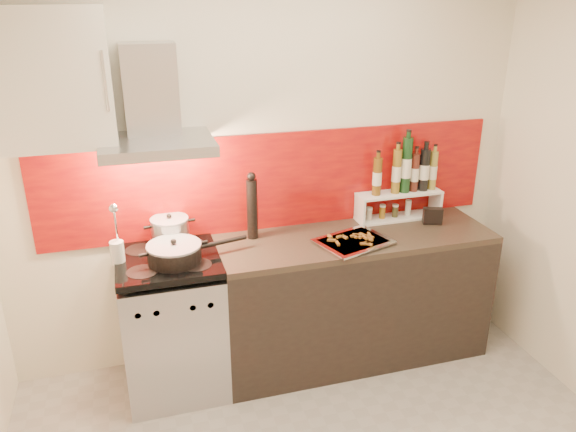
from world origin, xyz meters
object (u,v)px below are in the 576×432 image
object	(u,v)px
counter	(353,296)
stock_pot	(170,231)
pepper_mill	(252,207)
saute_pan	(175,253)
range_stove	(173,325)
baking_tray	(354,241)

from	to	relation	value
counter	stock_pot	bearing A→B (deg)	170.95
pepper_mill	counter	bearing A→B (deg)	-13.57
stock_pot	saute_pan	bearing A→B (deg)	-89.24
counter	range_stove	bearing A→B (deg)	-179.77
range_stove	pepper_mill	world-z (taller)	pepper_mill
range_stove	stock_pot	size ratio (longest dim) A/B	3.90
pepper_mill	saute_pan	bearing A→B (deg)	-156.00
stock_pot	pepper_mill	world-z (taller)	pepper_mill
range_stove	saute_pan	xyz separation A→B (m)	(0.04, -0.07, 0.52)
stock_pot	saute_pan	distance (m)	0.26
saute_pan	baking_tray	bearing A→B (deg)	-2.29
baking_tray	saute_pan	bearing A→B (deg)	177.71
baking_tray	counter	bearing A→B (deg)	61.78
range_stove	stock_pot	bearing A→B (deg)	77.67
stock_pot	range_stove	bearing A→B (deg)	-102.33
saute_pan	pepper_mill	distance (m)	0.58
counter	saute_pan	size ratio (longest dim) A/B	2.98
saute_pan	pepper_mill	size ratio (longest dim) A/B	1.38
stock_pot	saute_pan	size ratio (longest dim) A/B	0.39
range_stove	pepper_mill	bearing A→B (deg)	16.16
counter	baking_tray	bearing A→B (deg)	-118.22
stock_pot	counter	bearing A→B (deg)	-9.05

